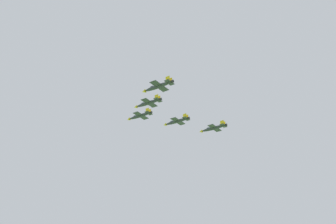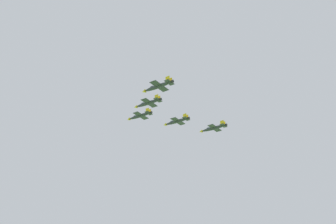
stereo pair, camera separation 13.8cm
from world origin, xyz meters
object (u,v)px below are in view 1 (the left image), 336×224
object	(u,v)px
jet_lead	(140,116)
jet_right_wingman	(177,121)
jet_left_wingman	(148,103)
jet_right_outer	(213,128)
jet_left_outer	(158,86)

from	to	relation	value
jet_lead	jet_right_wingman	xyz separation A→B (m)	(-3.95, 17.46, -2.04)
jet_left_wingman	jet_right_outer	xyz separation A→B (m)	(-24.51, 28.20, -2.60)
jet_left_wingman	jet_right_wingman	size ratio (longest dim) A/B	1.00
jet_left_outer	jet_right_outer	distance (m)	46.39
jet_right_outer	jet_left_wingman	bearing A→B (deg)	68.63
jet_left_wingman	jet_right_outer	world-z (taller)	jet_left_wingman
jet_right_wingman	jet_left_outer	bearing A→B (deg)	111.64
jet_right_wingman	jet_left_outer	size ratio (longest dim) A/B	0.96
jet_lead	jet_left_wingman	distance (m)	18.03
jet_left_wingman	jet_right_outer	size ratio (longest dim) A/B	0.98
jet_lead	jet_right_wingman	distance (m)	18.02
jet_lead	jet_left_outer	size ratio (longest dim) A/B	0.96
jet_lead	jet_left_wingman	xyz separation A→B (m)	(16.60, 6.72, -2.16)
jet_right_wingman	jet_right_outer	bearing A→B (deg)	-139.41
jet_lead	jet_right_wingman	world-z (taller)	jet_lead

